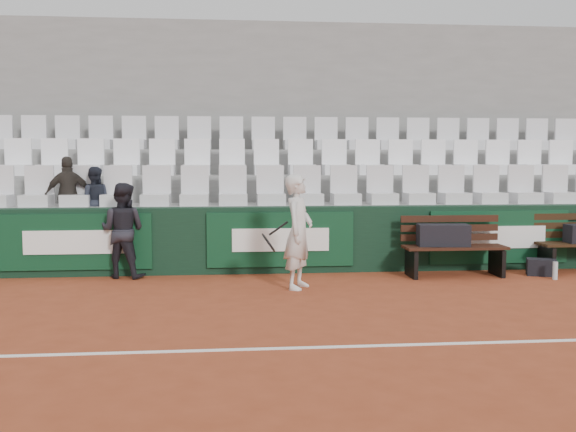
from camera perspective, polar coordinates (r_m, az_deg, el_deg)
The scene contains 19 objects.
ground at distance 6.00m, azimuth 4.42°, elevation -11.55°, with size 80.00×80.00×0.00m, color #943D21.
court_baseline at distance 6.00m, azimuth 4.42°, elevation -11.52°, with size 18.00×0.06×0.01m, color white.
back_barrier at distance 9.79m, azimuth 0.82°, elevation -2.09°, with size 18.00×0.34×1.00m.
grandstand_tier_front at distance 10.41m, azimuth 0.07°, elevation -1.67°, with size 18.00×0.95×1.00m, color gray.
grandstand_tier_mid at distance 11.33m, azimuth -0.40°, elevation 0.02°, with size 18.00×0.95×1.45m, color gray.
grandstand_tier_back at distance 12.26m, azimuth -0.79°, elevation 1.45°, with size 18.00×0.95×1.90m, color gray.
grandstand_rear_wall at distance 12.87m, azimuth -1.03°, elevation 7.19°, with size 18.00×0.30×4.40m, color gray.
seat_row_front at distance 10.18m, azimuth 0.16°, elevation 2.78°, with size 11.90×0.44×0.63m, color silver.
seat_row_mid at distance 11.11m, azimuth -0.32°, elevation 5.29°, with size 11.90×0.44×0.63m, color white.
seat_row_back at distance 12.07m, azimuth -0.73°, elevation 7.40°, with size 11.90×0.44×0.63m, color silver.
bench_left at distance 9.77m, azimuth 14.58°, elevation -3.90°, with size 1.50×0.56×0.45m, color #35190F.
sports_bag_left at distance 9.69m, azimuth 13.62°, elevation -1.66°, with size 0.74×0.32×0.32m, color black.
sports_bag_ground at distance 10.25m, azimuth 21.59°, elevation -4.25°, with size 0.41×0.25×0.25m, color black.
water_bottle_near at distance 9.73m, azimuth 11.02°, elevation -4.38°, with size 0.08×0.08×0.28m, color #ADBCC4.
water_bottle_far at distance 9.98m, azimuth 22.66°, elevation -4.50°, with size 0.07×0.07×0.26m, color silver.
tennis_player at distance 8.50m, azimuth 0.92°, elevation -1.41°, with size 0.78×0.66×1.52m.
ball_kid at distance 9.60m, azimuth -14.49°, elevation -1.25°, with size 0.67×0.52×1.38m, color black.
spectator_b at distance 10.46m, azimuth -18.98°, elevation 4.18°, with size 0.71×0.30×1.22m, color #2E2A25.
spectator_c at distance 10.37m, azimuth -16.92°, elevation 3.79°, with size 0.51×0.40×1.06m, color #1D212C.
Camera 1 is at (-1.00, -5.67, 1.71)m, focal length 40.00 mm.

